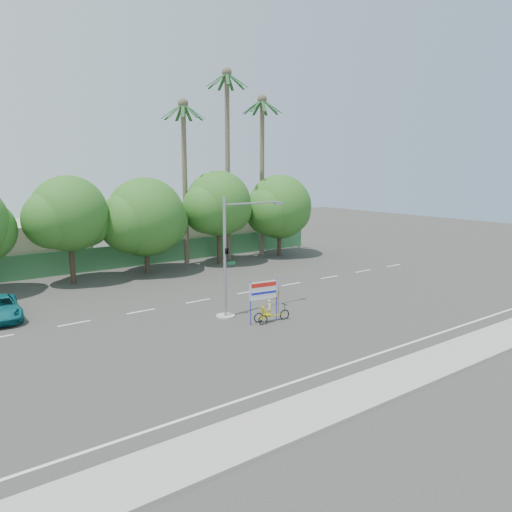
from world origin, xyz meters
TOP-DOWN VIEW (x-y plane):
  - ground at (0.00, 0.00)m, footprint 120.00×120.00m
  - sidewalk_near at (0.00, -7.50)m, footprint 50.00×2.40m
  - fence at (0.00, 21.50)m, footprint 38.00×0.08m
  - building_left at (-10.00, 26.00)m, footprint 12.00×8.00m
  - building_right at (8.00, 26.00)m, footprint 14.00×8.00m
  - tree_left at (-7.05, 18.00)m, footprint 6.66×5.60m
  - tree_center at (-1.05, 18.00)m, footprint 7.62×6.40m
  - tree_right at (5.95, 18.00)m, footprint 6.90×5.80m
  - tree_far_right at (12.95, 18.00)m, footprint 7.38×6.20m
  - palm_tall at (8.00, 19.50)m, footprint 3.73×3.79m
  - palm_mid at (12.00, 19.50)m, footprint 3.73×3.79m
  - palm_short at (3.50, 19.50)m, footprint 3.73×3.79m
  - traffic_signal at (-2.20, 3.98)m, footprint 4.72×1.10m
  - trike_billboard at (-1.16, 1.73)m, footprint 2.54×0.76m

SIDE VIEW (x-z plane):
  - ground at x=0.00m, z-range 0.00..0.00m
  - sidewalk_near at x=0.00m, z-range 0.00..0.12m
  - fence at x=0.00m, z-range 0.00..2.00m
  - trike_billboard at x=-1.16m, z-range -0.25..2.27m
  - building_right at x=8.00m, z-range 0.00..3.60m
  - building_left at x=-10.00m, z-range 0.00..4.00m
  - traffic_signal at x=-2.20m, z-range -0.58..6.42m
  - tree_center at x=-1.05m, z-range 0.54..8.39m
  - tree_far_right at x=12.95m, z-range 0.68..8.61m
  - tree_left at x=-7.05m, z-range 1.02..9.09m
  - tree_right at x=5.95m, z-range 1.06..9.42m
  - palm_short at x=3.50m, z-range 1.64..16.09m
  - palm_mid at x=12.00m, z-range 1.67..17.12m
  - palm_tall at x=8.00m, z-range 1.74..19.19m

